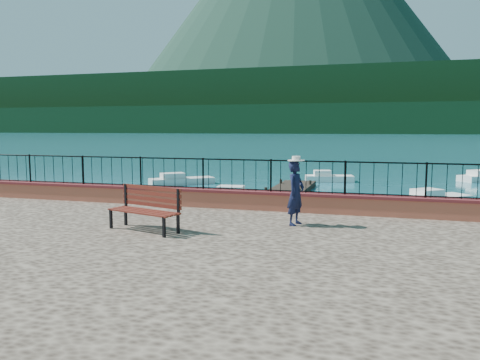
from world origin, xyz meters
The scene contains 15 objects.
ground centered at (0.00, 0.00, 0.00)m, with size 2000.00×2000.00×0.00m, color #19596B.
parapet centered at (0.00, 3.70, 1.49)m, with size 28.00×0.46×0.58m, color #AC523E.
railing centered at (0.00, 3.70, 2.25)m, with size 27.00×0.05×0.95m, color black.
dock centered at (-2.00, 12.00, 0.15)m, with size 2.00×16.00×0.30m, color #2D231C.
far_forest centered at (0.00, 300.00, 9.00)m, with size 900.00×60.00×18.00m, color black.
foothills centered at (0.00, 360.00, 22.00)m, with size 900.00×120.00×44.00m, color black.
volcano centered at (-120.00, 700.00, 190.00)m, with size 560.00×560.00×380.00m, color #142D23.
park_bench centered at (-2.63, 0.05, 1.52)m, with size 2.04×1.16×1.08m.
person centered at (0.79, 1.78, 2.03)m, with size 0.61×0.40×1.67m, color black.
hat centered at (0.79, 1.78, 2.93)m, with size 0.44×0.44×0.12m, color silver.
boat_0 centered at (-3.76, 12.33, 0.40)m, with size 3.72×1.30×0.80m, color silver.
boat_1 centered at (5.81, 9.01, 0.40)m, with size 3.32×1.30×0.80m, color silver.
boat_2 centered at (5.54, 14.18, 0.40)m, with size 3.64×1.30×0.80m, color silver.
boat_3 centered at (-9.54, 18.10, 0.40)m, with size 4.19×1.30×0.80m, color silver.
boat_4 centered at (-0.40, 22.49, 0.40)m, with size 3.24×1.30×0.80m, color silver.
Camera 1 is at (2.81, -10.08, 3.72)m, focal length 35.00 mm.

